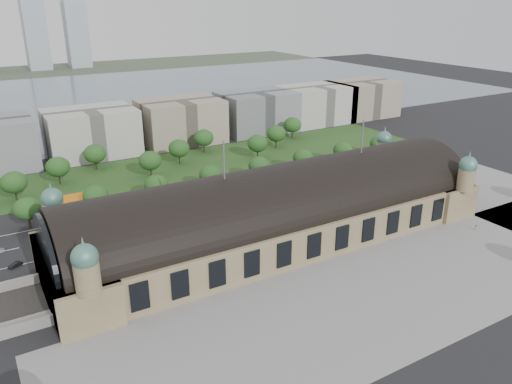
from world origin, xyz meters
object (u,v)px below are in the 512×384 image
parked_car_4 (95,247)px  bus_west (251,200)px  parked_car_3 (76,251)px  parked_car_2 (108,243)px  bus_east (321,188)px  parked_car_6 (174,233)px  bus_mid (242,208)px  petrol_station (74,199)px  parked_car_1 (125,245)px  traffic_car_3 (175,207)px  parked_car_0 (15,265)px  traffic_car_6 (380,174)px  parked_car_5 (162,236)px  traffic_car_4 (224,209)px  pedestrian_0 (476,227)px

parked_car_4 → bus_west: 64.17m
parked_car_3 → parked_car_4: 6.06m
parked_car_3 → bus_west: (69.77, 7.35, 1.03)m
parked_car_2 → bus_east: 91.57m
parked_car_6 → bus_mid: bearing=77.9°
parked_car_4 → petrol_station: bearing=139.7°
petrol_station → parked_car_1: size_ratio=2.55×
traffic_car_3 → bus_east: bearing=-106.5°
parked_car_1 → parked_car_3: 15.66m
parked_car_0 → parked_car_3: 17.88m
traffic_car_6 → parked_car_5: size_ratio=0.93×
parked_car_3 → parked_car_5: bearing=46.4°
parked_car_6 → bus_west: bearing=83.2°
traffic_car_3 → parked_car_5: size_ratio=1.05×
parked_car_4 → bus_mid: 57.02m
traffic_car_3 → parked_car_4: size_ratio=1.35×
traffic_car_4 → pedestrian_0: bearing=55.7°
parked_car_3 → parked_car_6: bearing=47.6°
parked_car_5 → pedestrian_0: pedestrian_0 is taller
parked_car_2 → bus_east: size_ratio=0.51×
parked_car_4 → pedestrian_0: (120.85, -54.12, 0.29)m
parked_car_0 → parked_car_5: (45.84, -4.00, 0.01)m
parked_car_0 → parked_car_2: size_ratio=0.77×
parked_car_3 → pedestrian_0: 138.04m
bus_mid → bus_east: bus_mid is taller
petrol_station → traffic_car_3: size_ratio=2.55×
traffic_car_4 → parked_car_5: (-29.16, -9.73, -0.07)m
traffic_car_3 → parked_car_1: (-26.07, -21.30, -0.04)m
parked_car_1 → traffic_car_3: bearing=101.1°
bus_west → pedestrian_0: size_ratio=6.60×
traffic_car_6 → parked_car_1: 124.65m
petrol_station → parked_car_5: (19.75, -44.28, -2.22)m
traffic_car_4 → parked_car_2: 46.85m
bus_west → traffic_car_4: bearing=91.4°
petrol_station → parked_car_4: petrol_station is taller
parked_car_5 → parked_car_6: (4.63, 0.12, 0.01)m
parked_car_0 → bus_west: 87.93m
parked_car_3 → bus_mid: size_ratio=0.36×
petrol_station → parked_car_1: petrol_station is taller
bus_east → parked_car_4: bearing=96.1°
bus_mid → pedestrian_0: (63.90, -56.67, -0.68)m
parked_car_3 → parked_car_4: (6.05, -0.20, -0.06)m
parked_car_4 → bus_west: (63.71, 7.55, 1.09)m
parked_car_6 → petrol_station: bearing=-174.2°
parked_car_0 → pedestrian_0: 154.76m
traffic_car_6 → bus_mid: bus_mid is taller
parked_car_5 → bus_mid: (35.04, 6.00, 0.91)m
parked_car_6 → parked_car_3: bearing=-119.2°
parked_car_5 → traffic_car_3: bearing=113.2°
traffic_car_6 → pedestrian_0: bearing=-3.6°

